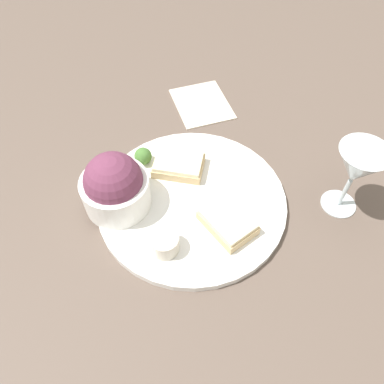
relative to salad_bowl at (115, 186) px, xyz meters
The scene contains 9 objects.
ground_plane 0.14m from the salad_bowl, 132.90° to the right, with size 4.00×4.00×0.00m, color brown.
dinner_plate 0.14m from the salad_bowl, 132.90° to the right, with size 0.34×0.34×0.01m.
salad_bowl is the anchor object (origin of this frame).
sauce_ramekin 0.13m from the salad_bowl, behind, with size 0.05×0.05×0.03m.
cheese_toast_near 0.13m from the salad_bowl, 99.53° to the right, with size 0.11×0.10×0.03m.
cheese_toast_far 0.20m from the salad_bowl, 152.20° to the right, with size 0.10×0.08×0.03m.
wine_glass 0.40m from the salad_bowl, 135.61° to the right, with size 0.08×0.08×0.14m.
garnish 0.10m from the salad_bowl, 66.14° to the right, with size 0.03×0.03×0.03m.
napkin 0.33m from the salad_bowl, 74.59° to the right, with size 0.18×0.17×0.01m.
Camera 1 is at (-0.27, 0.29, 0.55)m, focal length 35.00 mm.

